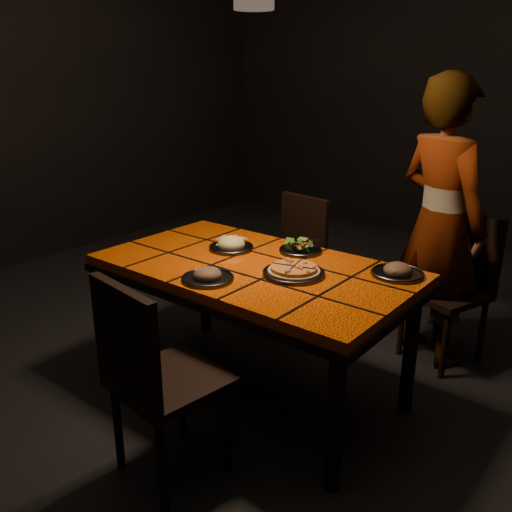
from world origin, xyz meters
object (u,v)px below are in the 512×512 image
Objects in this scene: dining_table at (254,278)px; diner at (440,224)px; chair_near at (151,371)px; plate_pasta at (231,245)px; chair_far_left at (294,253)px; chair_far_right at (456,278)px; plate_pizza at (294,271)px.

diner is at bearing 60.38° from dining_table.
plate_pasta is at bearing -60.71° from chair_near.
chair_near is 0.55× the size of diner.
chair_far_left is 3.59× the size of plate_pasta.
chair_near reaches higher than plate_pasta.
diner reaches higher than plate_pasta.
chair_far_right is 1.18m from plate_pizza.
chair_near is 1.95m from chair_far_right.
dining_table is at bearing -60.15° from chair_far_left.
chair_far_right is at bearing 67.63° from plate_pizza.
dining_table is 5.22× the size of plate_pizza.
chair_far_right is at bearing 18.38° from chair_far_left.
chair_near is 1.05× the size of chair_far_left.
chair_near is 1.04× the size of chair_far_right.
chair_near is at bearing -66.97° from chair_far_left.
diner is (-0.11, -0.06, 0.33)m from chair_far_right.
diner is at bearing 71.94° from plate_pizza.
plate_pizza is at bearing -92.99° from chair_far_right.
chair_far_right is 0.35m from diner.
chair_far_right is 3.64× the size of plate_pasta.
plate_pasta is (-0.94, -0.96, 0.26)m from chair_far_right.
chair_far_left is 0.99× the size of chair_far_right.
chair_far_left is (-0.46, 1.67, -0.03)m from chair_near.
chair_near is 1.00m from plate_pasta.
plate_pasta reaches higher than plate_pizza.
chair_near is at bearing 99.09° from diner.
chair_far_left reaches higher than dining_table.
chair_far_left is 1.06m from chair_far_right.
chair_near is 0.84m from plate_pizza.
chair_far_right reaches higher than dining_table.
dining_table is 0.29m from plate_pasta.
diner is at bearing -132.50° from chair_far_right.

